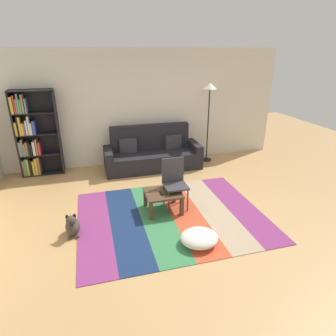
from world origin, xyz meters
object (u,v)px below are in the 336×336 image
Objects in this scene: tv_remote at (161,193)px; bookshelf at (33,137)px; couch at (152,154)px; coffee_table at (163,196)px; folding_chair at (174,179)px; pouf at (199,238)px; dog at (73,226)px; standing_lamp at (209,97)px.

bookshelf is at bearing 133.99° from tv_remote.
couch is 2.08m from coffee_table.
bookshelf is (-2.61, 0.28, 0.56)m from couch.
folding_chair reaches higher than coffee_table.
coffee_table is 1.11× the size of pouf.
coffee_table is at bearing -45.05° from bookshelf.
dog is (0.82, -2.66, -0.73)m from bookshelf.
standing_lamp reaches higher than pouf.
couch is at bearing 82.51° from coffee_table.
bookshelf is at bearing 177.52° from standing_lamp.
dog is 1.85m from folding_chair.
folding_chair is at bearing 26.99° from coffee_table.
bookshelf is 0.98× the size of standing_lamp.
folding_chair is at bearing -40.72° from bookshelf.
bookshelf is at bearing 107.14° from dog.
couch is 2.51× the size of folding_chair.
folding_chair is (1.76, 0.44, 0.37)m from dog.
couch is 3.14m from pouf.
dog is at bearing -169.32° from tv_remote.
folding_chair is (-0.03, -1.94, 0.20)m from couch.
coffee_table is (2.34, -2.34, -0.59)m from bookshelf.
pouf is 0.29× the size of standing_lamp.
bookshelf is at bearing 127.39° from pouf.
standing_lamp is at bearing 51.54° from coffee_table.
pouf is (2.60, -3.41, -0.78)m from bookshelf.
bookshelf is 2.10× the size of folding_chair.
standing_lamp is 12.92× the size of tv_remote.
bookshelf reaches higher than folding_chair.
dog is at bearing 157.28° from pouf.
folding_chair is (0.28, 0.16, 0.16)m from tv_remote.
tv_remote is at bearing -131.07° from coffee_table.
bookshelf is at bearing 134.95° from coffee_table.
tv_remote reaches higher than pouf.
dog is 4.33m from standing_lamp.
couch is at bearing 53.11° from dog.
pouf is at bearing -73.46° from tv_remote.
coffee_table is 1.56m from dog.
tv_remote is at bearing 106.54° from pouf.
standing_lamp reaches higher than dog.
pouf is (0.27, -1.07, -0.19)m from coffee_table.
dog reaches higher than pouf.
folding_chair is at bearing -90.91° from couch.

